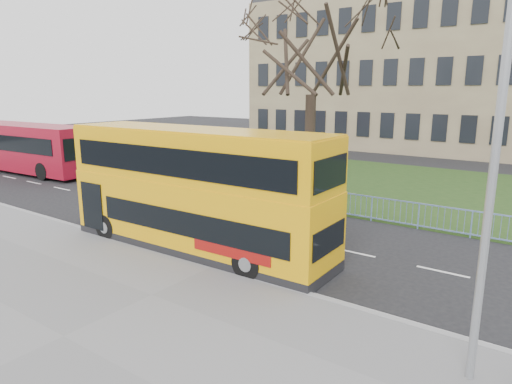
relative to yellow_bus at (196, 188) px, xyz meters
The scene contains 10 objects.
ground 2.85m from the yellow_bus, 17.46° to the left, with size 120.00×120.00×0.00m, color black.
pavement 6.82m from the yellow_bus, 75.32° to the right, with size 80.00×10.50×0.12m, color slate.
kerb 2.94m from the yellow_bus, 32.39° to the right, with size 80.00×0.20×0.14m, color gray.
grass_verge 15.07m from the yellow_bus, 83.71° to the left, with size 80.00×15.40×0.08m, color #183312.
guard_railing 7.50m from the yellow_bus, 77.07° to the left, with size 40.00×0.12×1.10m, color #7F9EE2, non-canonical shape.
bare_tree 11.35m from the yellow_bus, 97.41° to the left, with size 8.74×8.74×12.49m, color black, non-canonical shape.
civic_building 35.98m from the yellow_bus, 95.42° to the left, with size 30.00×15.00×14.00m, color #79674C.
yellow_bus is the anchor object (origin of this frame).
red_bus 21.18m from the yellow_bus, 166.87° to the left, with size 12.56×3.53×3.27m.
street_lamp 9.95m from the yellow_bus, 14.95° to the right, with size 1.69×0.41×8.00m.
Camera 1 is at (9.03, -11.83, 5.62)m, focal length 32.00 mm.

